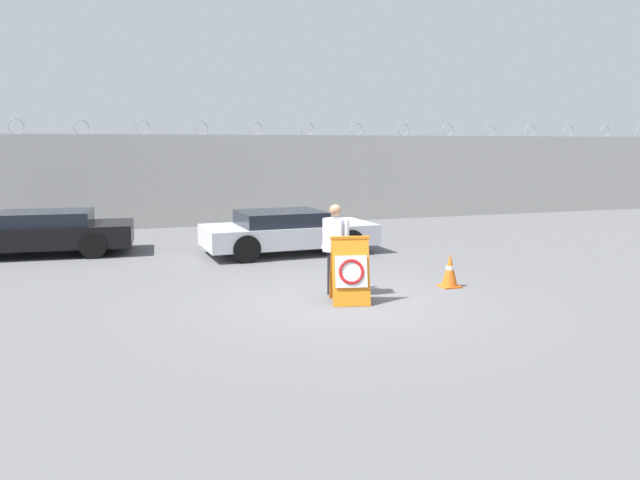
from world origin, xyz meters
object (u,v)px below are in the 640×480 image
object	(u,v)px
barricade_sign	(350,270)
parked_car_rear_sedan	(287,231)
traffic_cone_near	(450,271)
parked_car_front_coupe	(36,232)
security_guard	(335,246)

from	to	relation	value
barricade_sign	parked_car_rear_sedan	distance (m)	5.16
traffic_cone_near	parked_car_front_coupe	bearing A→B (deg)	141.32
security_guard	traffic_cone_near	xyz separation A→B (m)	(2.32, -0.09, -0.59)
traffic_cone_near	parked_car_front_coupe	distance (m)	10.19
traffic_cone_near	parked_car_front_coupe	xyz separation A→B (m)	(-7.95, 6.37, 0.25)
barricade_sign	parked_car_front_coupe	size ratio (longest dim) A/B	0.24
traffic_cone_near	security_guard	bearing A→B (deg)	177.89
security_guard	parked_car_rear_sedan	bearing A→B (deg)	-36.72
barricade_sign	parked_car_rear_sedan	world-z (taller)	barricade_sign
security_guard	parked_car_front_coupe	xyz separation A→B (m)	(-5.63, 6.28, -0.35)
security_guard	traffic_cone_near	size ratio (longest dim) A/B	2.55
parked_car_front_coupe	parked_car_rear_sedan	distance (m)	6.22
parked_car_rear_sedan	traffic_cone_near	bearing A→B (deg)	-69.32
traffic_cone_near	parked_car_rear_sedan	xyz separation A→B (m)	(-1.98, 4.63, 0.24)
traffic_cone_near	parked_car_front_coupe	world-z (taller)	parked_car_front_coupe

